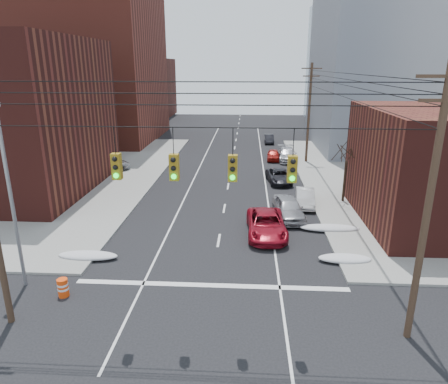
# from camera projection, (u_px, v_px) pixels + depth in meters

# --- Properties ---
(ground) EXTENTS (160.00, 160.00, 0.00)m
(ground) POSITION_uv_depth(u_px,v_px,m) (195.00, 381.00, 14.22)
(ground) COLOR black
(ground) RESTS_ON ground
(building_brick_tall) EXTENTS (24.00, 20.00, 30.00)m
(building_brick_tall) POSITION_uv_depth(u_px,v_px,m) (68.00, 34.00, 56.66)
(building_brick_tall) COLOR maroon
(building_brick_tall) RESTS_ON ground
(building_brick_far) EXTENTS (22.00, 18.00, 12.00)m
(building_brick_far) POSITION_uv_depth(u_px,v_px,m) (117.00, 88.00, 84.23)
(building_brick_far) COLOR #4B1B16
(building_brick_far) RESTS_ON ground
(building_office) EXTENTS (22.00, 20.00, 25.00)m
(building_office) POSITION_uv_depth(u_px,v_px,m) (408.00, 51.00, 51.01)
(building_office) COLOR gray
(building_office) RESTS_ON ground
(building_glass) EXTENTS (20.00, 18.00, 22.00)m
(building_glass) POSITION_uv_depth(u_px,v_px,m) (366.00, 63.00, 76.07)
(building_glass) COLOR gray
(building_glass) RESTS_ON ground
(utility_pole_right) EXTENTS (2.20, 0.28, 11.00)m
(utility_pole_right) POSITION_uv_depth(u_px,v_px,m) (428.00, 205.00, 14.83)
(utility_pole_right) COLOR #473323
(utility_pole_right) RESTS_ON ground
(utility_pole_far) EXTENTS (2.20, 0.28, 11.00)m
(utility_pole_far) POSITION_uv_depth(u_px,v_px,m) (309.00, 112.00, 44.31)
(utility_pole_far) COLOR #473323
(utility_pole_far) RESTS_ON ground
(traffic_signals) EXTENTS (17.00, 0.42, 2.02)m
(traffic_signals) POSITION_uv_depth(u_px,v_px,m) (203.00, 166.00, 14.86)
(traffic_signals) COLOR black
(traffic_signals) RESTS_ON ground
(street_light) EXTENTS (0.44, 0.44, 9.32)m
(street_light) POSITION_uv_depth(u_px,v_px,m) (8.00, 181.00, 18.78)
(street_light) COLOR gray
(street_light) RESTS_ON ground
(bare_tree) EXTENTS (2.09, 2.20, 4.93)m
(bare_tree) POSITION_uv_depth(u_px,v_px,m) (345.00, 175.00, 31.99)
(bare_tree) COLOR black
(bare_tree) RESTS_ON ground
(snow_nw) EXTENTS (3.50, 1.08, 0.42)m
(snow_nw) POSITION_uv_depth(u_px,v_px,m) (88.00, 256.00, 23.14)
(snow_nw) COLOR silver
(snow_nw) RESTS_ON ground
(snow_ne) EXTENTS (3.00, 1.08, 0.42)m
(snow_ne) POSITION_uv_depth(u_px,v_px,m) (345.00, 259.00, 22.77)
(snow_ne) COLOR silver
(snow_ne) RESTS_ON ground
(snow_east_far) EXTENTS (4.00, 1.08, 0.42)m
(snow_east_far) POSITION_uv_depth(u_px,v_px,m) (330.00, 228.00, 27.05)
(snow_east_far) COLOR silver
(snow_east_far) RESTS_ON ground
(red_pickup) EXTENTS (2.66, 5.44, 1.49)m
(red_pickup) POSITION_uv_depth(u_px,v_px,m) (266.00, 224.00, 26.26)
(red_pickup) COLOR maroon
(red_pickup) RESTS_ON ground
(parked_car_a) EXTENTS (2.44, 4.84, 1.58)m
(parked_car_a) POSITION_uv_depth(u_px,v_px,m) (288.00, 208.00, 29.12)
(parked_car_a) COLOR #A3A3A8
(parked_car_a) RESTS_ON ground
(parked_car_b) EXTENTS (1.75, 4.13, 1.32)m
(parked_car_b) POSITION_uv_depth(u_px,v_px,m) (305.00, 198.00, 31.78)
(parked_car_b) COLOR silver
(parked_car_b) RESTS_ON ground
(parked_car_c) EXTENTS (2.62, 4.69, 1.24)m
(parked_car_c) POSITION_uv_depth(u_px,v_px,m) (279.00, 176.00, 38.02)
(parked_car_c) COLOR black
(parked_car_c) RESTS_ON ground
(parked_car_d) EXTENTS (2.09, 5.12, 1.48)m
(parked_car_d) POSITION_uv_depth(u_px,v_px,m) (287.00, 154.00, 46.74)
(parked_car_d) COLOR #A7A7AB
(parked_car_d) RESTS_ON ground
(parked_car_e) EXTENTS (1.64, 3.68, 1.23)m
(parked_car_e) POSITION_uv_depth(u_px,v_px,m) (273.00, 155.00, 47.01)
(parked_car_e) COLOR maroon
(parked_car_e) RESTS_ON ground
(parked_car_f) EXTENTS (1.34, 3.71, 1.22)m
(parked_car_f) POSITION_uv_depth(u_px,v_px,m) (269.00, 139.00, 57.31)
(parked_car_f) COLOR black
(parked_car_f) RESTS_ON ground
(lot_car_a) EXTENTS (4.17, 2.78, 1.30)m
(lot_car_a) POSITION_uv_depth(u_px,v_px,m) (50.00, 191.00, 33.02)
(lot_car_a) COLOR white
(lot_car_a) RESTS_ON sidewalk_nw
(lot_car_b) EXTENTS (5.03, 3.66, 1.27)m
(lot_car_b) POSITION_uv_depth(u_px,v_px,m) (108.00, 164.00, 41.97)
(lot_car_b) COLOR #A4A4A9
(lot_car_b) RESTS_ON sidewalk_nw
(lot_car_c) EXTENTS (4.90, 2.25, 1.39)m
(lot_car_c) POSITION_uv_depth(u_px,v_px,m) (30.00, 169.00, 39.80)
(lot_car_c) COLOR black
(lot_car_c) RESTS_ON sidewalk_nw
(lot_car_d) EXTENTS (3.92, 2.83, 1.24)m
(lot_car_d) POSITION_uv_depth(u_px,v_px,m) (52.00, 164.00, 42.08)
(lot_car_d) COLOR #B8B8BD
(lot_car_d) RESTS_ON sidewalk_nw
(construction_barrel) EXTENTS (0.63, 0.63, 0.92)m
(construction_barrel) POSITION_uv_depth(u_px,v_px,m) (63.00, 287.00, 19.33)
(construction_barrel) COLOR #F4440C
(construction_barrel) RESTS_ON ground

